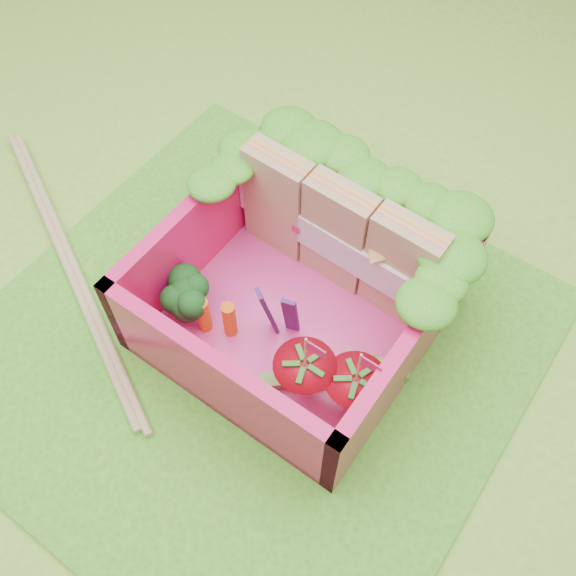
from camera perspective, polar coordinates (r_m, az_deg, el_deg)
The scene contains 13 objects.
ground at distance 3.33m, azimuth -3.33°, elevation -5.15°, with size 14.00×14.00×0.00m, color #79C236.
placemat at distance 3.32m, azimuth -3.34°, elevation -5.03°, with size 2.60×2.60×0.03m, color #4DAC27.
bento_floor at distance 3.35m, azimuth 0.77°, elevation -2.57°, with size 1.30×1.30×0.05m, color #E0398D.
bento_box at distance 3.14m, azimuth 0.83°, elevation -0.24°, with size 1.30×1.30×0.55m.
lettuce_ruffle at distance 3.11m, azimuth 5.72°, elevation 8.77°, with size 1.43×0.77×0.11m.
sandwich_stack at distance 3.24m, azimuth 4.51°, elevation 4.80°, with size 1.15×0.21×0.63m.
broccoli at distance 3.23m, azimuth -9.03°, elevation -0.51°, with size 0.33×0.33×0.24m.
carrot_sticks at distance 3.20m, azimuth -6.38°, elevation -2.59°, with size 0.19×0.13×0.24m.
purple_wedges at distance 3.11m, azimuth -0.80°, elevation -2.27°, with size 0.18×0.09×0.38m.
strawberry_left at distance 2.99m, azimuth 1.44°, elevation -8.03°, with size 0.29×0.29×0.53m.
strawberry_right at distance 2.98m, azimuth 5.84°, elevation -9.24°, with size 0.29×0.29×0.53m.
snap_peas at distance 3.15m, azimuth 4.24°, elevation -7.54°, with size 0.60×0.52×0.05m.
chopsticks at distance 3.74m, azimuth -18.85°, elevation 2.14°, with size 2.08×1.04×0.04m.
Camera 1 is at (1.06, -1.16, 2.94)m, focal length 40.00 mm.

